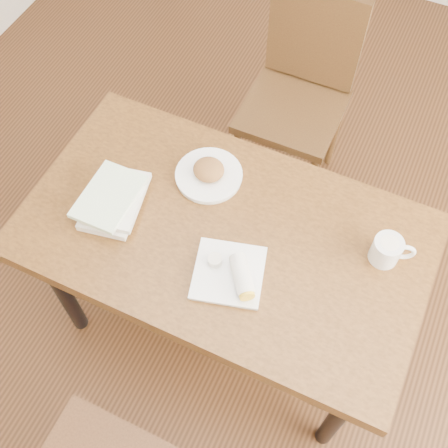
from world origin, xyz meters
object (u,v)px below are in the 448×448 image
at_px(plate_burrito, 233,274).
at_px(book_stack, 114,200).
at_px(chair_far, 301,86).
at_px(plate_scone, 209,173).
at_px(table, 224,245).
at_px(coffee_mug, 388,250).

relative_size(plate_burrito, book_stack, 0.94).
distance_m(chair_far, plate_burrito, 1.08).
bearing_deg(book_stack, chair_far, 72.25).
bearing_deg(chair_far, plate_burrito, -81.79).
bearing_deg(plate_scone, book_stack, -134.75).
bearing_deg(plate_scone, chair_far, 83.91).
height_order(chair_far, book_stack, chair_far).
distance_m(table, book_stack, 0.39).
bearing_deg(coffee_mug, plate_burrito, -146.83).
distance_m(plate_scone, plate_burrito, 0.39).
bearing_deg(plate_scone, coffee_mug, -4.24).
height_order(table, coffee_mug, coffee_mug).
bearing_deg(coffee_mug, table, -165.40).
distance_m(plate_scone, book_stack, 0.33).
bearing_deg(plate_burrito, book_stack, 170.76).
xyz_separation_m(plate_burrito, book_stack, (-0.46, 0.08, 0.01)).
relative_size(chair_far, coffee_mug, 7.09).
relative_size(coffee_mug, plate_burrito, 0.52).
relative_size(chair_far, plate_burrito, 3.68).
xyz_separation_m(plate_scone, coffee_mug, (0.63, -0.05, 0.03)).
xyz_separation_m(chair_far, plate_scone, (-0.08, -0.74, 0.22)).
xyz_separation_m(table, coffee_mug, (0.49, 0.13, 0.13)).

